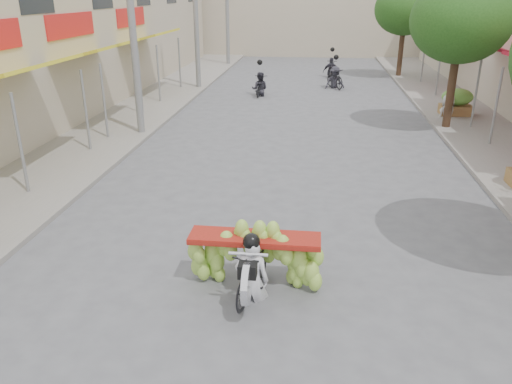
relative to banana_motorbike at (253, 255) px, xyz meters
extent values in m
cube|color=gray|center=(-6.73, 12.31, -0.61)|extent=(4.00, 60.00, 0.12)
cube|color=gray|center=(7.27, 12.31, -0.61)|extent=(4.00, 60.00, 0.12)
cube|color=gold|center=(-6.85, 5.31, 2.08)|extent=(1.77, 4.00, 0.53)
cylinder|color=slate|center=(-6.03, 3.51, 0.61)|extent=(0.08, 0.08, 2.55)
cylinder|color=slate|center=(-6.03, 7.11, 0.61)|extent=(0.08, 0.08, 2.55)
cube|color=gold|center=(-6.85, 10.31, 2.08)|extent=(1.77, 4.00, 0.53)
cylinder|color=slate|center=(-6.03, 8.51, 0.61)|extent=(0.08, 0.08, 2.55)
cylinder|color=slate|center=(-6.03, 12.11, 0.61)|extent=(0.08, 0.08, 2.55)
cube|color=red|center=(-7.73, 10.31, 2.93)|extent=(0.10, 3.50, 0.80)
cube|color=gold|center=(-6.85, 16.31, 2.08)|extent=(1.77, 4.00, 0.53)
cylinder|color=slate|center=(-6.03, 14.51, 0.61)|extent=(0.08, 0.08, 2.55)
cylinder|color=slate|center=(-6.03, 18.11, 0.61)|extent=(0.08, 0.08, 2.55)
cube|color=red|center=(-7.73, 16.31, 2.93)|extent=(0.10, 3.50, 0.80)
cylinder|color=slate|center=(6.57, 9.21, 0.61)|extent=(0.08, 0.08, 2.55)
cube|color=#A71629|center=(7.39, 13.31, 2.08)|extent=(1.77, 4.20, 0.53)
cylinder|color=slate|center=(6.57, 11.41, 0.61)|extent=(0.08, 0.08, 2.55)
cylinder|color=slate|center=(6.57, 15.21, 0.61)|extent=(0.08, 0.08, 2.55)
cube|color=#A71629|center=(7.39, 19.31, 2.08)|extent=(1.77, 4.20, 0.53)
cylinder|color=slate|center=(6.57, 17.41, 0.61)|extent=(0.08, 0.08, 2.55)
cylinder|color=slate|center=(6.57, 21.21, 0.61)|extent=(0.08, 0.08, 2.55)
cube|color=#B4A78E|center=(0.27, 35.31, 2.83)|extent=(20.00, 6.00, 7.00)
cylinder|color=slate|center=(-5.13, 9.31, 3.33)|extent=(0.24, 0.24, 8.00)
cylinder|color=slate|center=(-5.13, 18.31, 3.33)|extent=(0.24, 0.24, 8.00)
cylinder|color=slate|center=(-5.13, 27.31, 3.33)|extent=(0.24, 0.24, 8.00)
cylinder|color=#3A2719|center=(5.67, 11.31, 0.93)|extent=(0.28, 0.28, 3.20)
ellipsoid|color=#235218|center=(5.67, 11.31, 3.13)|extent=(3.40, 3.40, 2.90)
cylinder|color=#3A2719|center=(5.67, 23.31, 0.93)|extent=(0.28, 0.28, 3.20)
ellipsoid|color=#235218|center=(5.67, 23.31, 3.13)|extent=(3.40, 3.40, 2.90)
cube|color=brown|center=(6.47, 13.31, -0.30)|extent=(1.20, 0.80, 0.50)
ellipsoid|color=#61A13C|center=(6.47, 13.31, 0.28)|extent=(1.20, 0.88, 0.66)
imported|color=black|center=(0.00, -0.15, -0.21)|extent=(0.75, 1.61, 0.92)
cylinder|color=silver|center=(0.00, -0.80, -0.05)|extent=(0.10, 0.66, 0.66)
cube|color=black|center=(0.00, -0.70, 0.13)|extent=(0.28, 0.22, 0.22)
cylinder|color=silver|center=(0.00, -0.60, 0.35)|extent=(0.60, 0.05, 0.05)
cube|color=maroon|center=(0.00, 0.20, 0.21)|extent=(2.19, 0.55, 0.10)
imported|color=silver|center=(0.00, -0.20, 0.40)|extent=(0.55, 0.41, 1.54)
sphere|color=black|center=(0.00, -0.23, 1.14)|extent=(0.28, 0.28, 0.28)
imported|color=silver|center=(6.10, 13.00, 0.32)|extent=(1.00, 0.84, 1.74)
imported|color=black|center=(-1.79, 16.86, -0.22)|extent=(0.67, 1.62, 0.90)
imported|color=#2B2A33|center=(-1.79, 16.86, 0.46)|extent=(0.81, 0.52, 1.65)
sphere|color=black|center=(-1.79, 16.86, 0.91)|extent=(0.26, 0.26, 0.26)
imported|color=black|center=(1.86, 19.29, -0.14)|extent=(1.20, 1.84, 1.06)
imported|color=#2B2A33|center=(1.86, 19.29, 0.46)|extent=(1.19, 0.94, 1.65)
sphere|color=black|center=(1.86, 19.29, 0.91)|extent=(0.26, 0.26, 0.26)
imported|color=black|center=(1.76, 22.95, -0.23)|extent=(0.70, 1.61, 0.88)
imported|color=#2B2A33|center=(1.76, 22.95, 0.46)|extent=(1.00, 0.62, 1.65)
sphere|color=black|center=(1.76, 22.95, 0.91)|extent=(0.26, 0.26, 0.26)
camera|label=1|loc=(0.90, -7.15, 4.03)|focal=35.00mm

